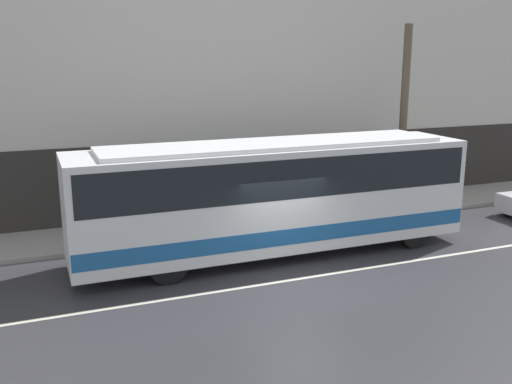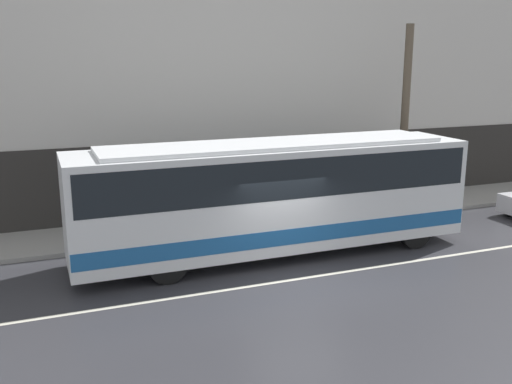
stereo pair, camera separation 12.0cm
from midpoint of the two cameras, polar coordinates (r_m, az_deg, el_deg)
name	(u,v)px [view 2 (the right image)]	position (r m, az deg, el deg)	size (l,w,h in m)	color
ground_plane	(295,279)	(15.24, 4.18, -8.71)	(60.00, 60.00, 0.00)	#333338
sidewalk	(230,223)	(19.93, -2.49, -3.10)	(60.00, 2.77, 0.14)	gray
building_facade	(214,61)	(20.56, -4.06, 12.92)	(60.00, 0.35, 11.53)	silver
lane_stripe	(295,279)	(15.24, 4.18, -8.70)	(54.00, 0.14, 0.01)	beige
transit_bus	(274,192)	(16.57, 2.05, 0.01)	(11.70, 2.50, 3.36)	white
utility_pole_near	(405,119)	(21.58, 14.80, 7.03)	(0.29, 0.29, 6.71)	brown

